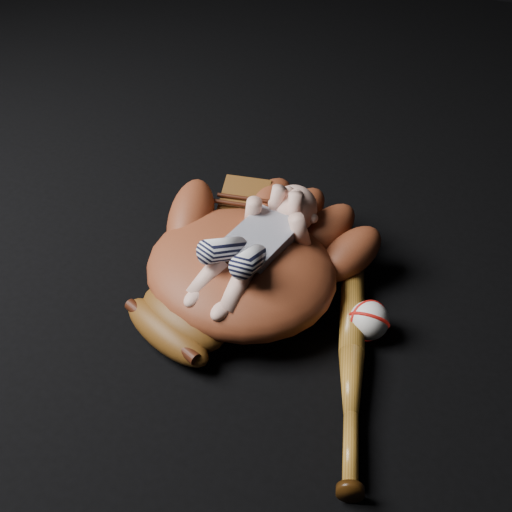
# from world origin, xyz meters

# --- Properties ---
(baseball_glove) EXTENTS (0.61, 0.64, 0.16)m
(baseball_glove) POSITION_xyz_m (0.05, 0.12, 0.08)
(baseball_glove) COLOR maroon
(baseball_glove) RESTS_ON ground
(newborn_baby) EXTENTS (0.21, 0.36, 0.14)m
(newborn_baby) POSITION_xyz_m (0.07, 0.12, 0.13)
(newborn_baby) COLOR #EDAF99
(newborn_baby) RESTS_ON baseball_glove
(baseball_bat) EXTENTS (0.17, 0.46, 0.04)m
(baseball_bat) POSITION_xyz_m (0.30, 0.01, 0.02)
(baseball_bat) COLOR #9C651E
(baseball_bat) RESTS_ON ground
(baseball) EXTENTS (0.09, 0.09, 0.07)m
(baseball) POSITION_xyz_m (0.30, 0.11, 0.03)
(baseball) COLOR white
(baseball) RESTS_ON ground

